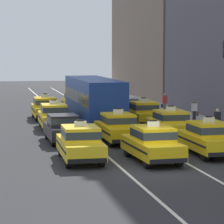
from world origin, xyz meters
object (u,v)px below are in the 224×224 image
taxi_right_nearest (208,138)px  pedestrian_trailing (194,112)px  taxi_left_fourth (45,107)px  taxi_right_third (143,113)px  taxi_center_nearest (152,143)px  sedan_right_fourth (125,106)px  taxi_left_nearest (80,143)px  pedestrian_by_storefront (217,122)px  bus_center_third (93,98)px  taxi_right_second (170,124)px  taxi_center_fourth (75,101)px  taxi_left_third (54,116)px  pedestrian_far_corner (165,104)px  sedan_left_second (63,127)px  taxi_center_second (118,127)px

taxi_right_nearest → pedestrian_trailing: bearing=73.2°
taxi_left_fourth → taxi_right_third: size_ratio=1.00×
taxi_center_nearest → sedan_right_fourth: bearing=80.5°
taxi_left_nearest → sedan_right_fourth: (6.48, 18.33, -0.03)m
taxi_left_nearest → taxi_right_third: size_ratio=1.00×
pedestrian_by_storefront → bus_center_third: bearing=127.2°
taxi_right_second → taxi_right_third: (0.02, 6.25, 0.00)m
taxi_right_nearest → sedan_right_fourth: taxi_right_nearest is taller
taxi_right_third → pedestrian_by_storefront: taxi_right_third is taller
taxi_center_fourth → taxi_right_third: same height
pedestrian_trailing → taxi_left_third: bearing=179.8°
bus_center_third → pedestrian_trailing: (6.78, -2.09, -0.88)m
taxi_center_fourth → bus_center_third: bearing=-90.2°
taxi_center_fourth → pedestrian_trailing: size_ratio=2.92×
pedestrian_trailing → pedestrian_far_corner: size_ratio=0.96×
bus_center_third → taxi_right_second: bearing=-67.8°
taxi_right_third → sedan_right_fourth: (0.13, 5.92, -0.03)m
sedan_left_second → bus_center_third: bus_center_third is taller
taxi_center_fourth → taxi_right_third: 11.05m
taxi_center_nearest → sedan_right_fourth: taxi_center_nearest is taller
taxi_left_nearest → pedestrian_far_corner: (9.69, 18.27, 0.09)m
taxi_center_nearest → bus_center_third: size_ratio=0.41×
pedestrian_trailing → taxi_right_third: bearing=171.8°
taxi_center_nearest → taxi_center_second: 5.96m
pedestrian_trailing → sedan_left_second: bearing=-149.1°
taxi_center_second → taxi_right_second: bearing=16.0°
taxi_center_nearest → taxi_center_second: bearing=93.1°
taxi_left_fourth → taxi_left_nearest: bearing=-90.2°
bus_center_third → pedestrian_by_storefront: bearing=-52.8°
bus_center_third → pedestrian_by_storefront: 10.09m
taxi_left_fourth → pedestrian_far_corner: (9.62, 0.41, 0.09)m
bus_center_third → sedan_left_second: bearing=-111.6°
taxi_center_nearest → pedestrian_trailing: taxi_center_nearest is taller
taxi_right_nearest → taxi_right_second: same height
bus_center_third → taxi_right_second: bus_center_third is taller
taxi_center_fourth → pedestrian_by_storefront: (6.05, -17.01, 0.07)m
taxi_right_nearest → taxi_left_fourth: bearing=109.9°
taxi_left_fourth → taxi_right_third: same height
taxi_left_third → pedestrian_far_corner: taxi_left_third is taller
taxi_center_fourth → pedestrian_trailing: 12.98m
bus_center_third → taxi_right_third: size_ratio=2.45×
bus_center_third → taxi_left_fourth: bearing=128.2°
taxi_right_nearest → bus_center_third: bearing=103.6°
bus_center_third → pedestrian_far_corner: 7.89m
sedan_left_second → taxi_right_second: 6.39m
taxi_right_third → pedestrian_trailing: taxi_right_third is taller
sedan_left_second → taxi_left_fourth: 11.93m
taxi_right_nearest → taxi_left_third: bearing=118.6°
taxi_center_fourth → sedan_right_fourth: bearing=-54.5°
pedestrian_trailing → taxi_right_nearest: bearing=-106.8°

